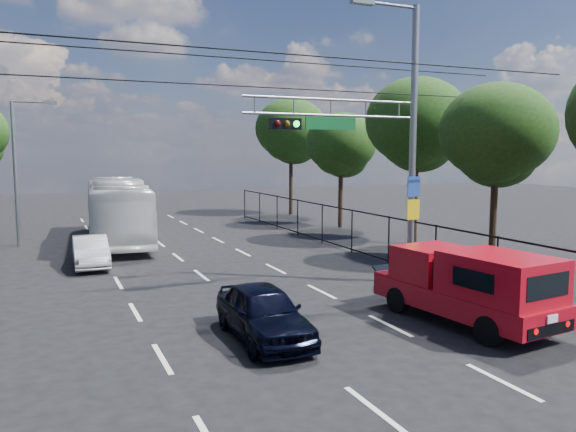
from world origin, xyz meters
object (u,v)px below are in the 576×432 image
signal_mast (383,132)px  white_van (91,251)px  white_bus (117,210)px  navy_hatchback (263,312)px  red_pickup (467,284)px

signal_mast → white_van: size_ratio=2.55×
white_bus → white_van: size_ratio=3.14×
signal_mast → white_van: signal_mast is taller
navy_hatchback → white_van: bearing=107.3°
signal_mast → red_pickup: bearing=-93.4°
signal_mast → white_van: 12.51m
red_pickup → white_van: red_pickup is taller
navy_hatchback → signal_mast: bearing=33.7°
navy_hatchback → white_bus: (-1.42, 17.36, 0.95)m
red_pickup → navy_hatchback: bearing=170.1°
red_pickup → white_bus: bearing=110.6°
red_pickup → white_van: (-8.66, 12.04, -0.47)m
navy_hatchback → red_pickup: bearing=-8.8°
red_pickup → navy_hatchback: size_ratio=1.42×
navy_hatchback → white_bus: bearing=95.8°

